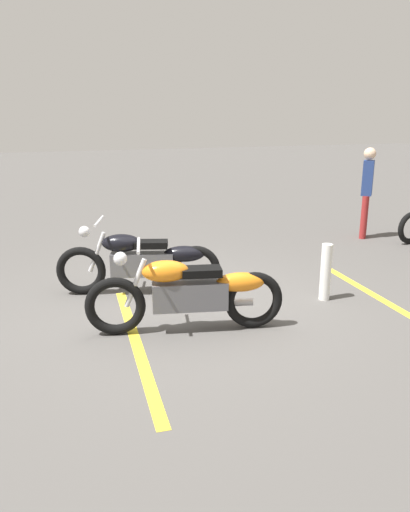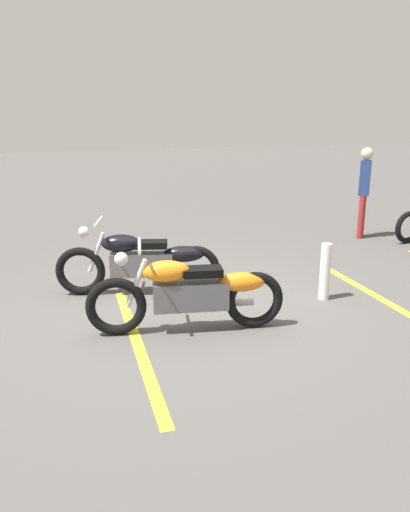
{
  "view_description": "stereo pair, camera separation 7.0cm",
  "coord_description": "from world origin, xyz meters",
  "px_view_note": "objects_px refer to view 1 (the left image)",
  "views": [
    {
      "loc": [
        -1.83,
        -5.58,
        2.36
      ],
      "look_at": [
        0.28,
        0.0,
        0.65
      ],
      "focal_mm": 34.42,
      "sensor_mm": 36.0,
      "label": 1
    },
    {
      "loc": [
        -1.9,
        -5.56,
        2.36
      ],
      "look_at": [
        0.28,
        0.0,
        0.65
      ],
      "focal_mm": 34.42,
      "sensor_mm": 36.0,
      "label": 2
    }
  ],
  "objects_px": {
    "bystander_near_row": "(367,188)",
    "bollard_post": "(326,272)",
    "motorcycle_dark_foreground": "(143,261)",
    "motorcycle_bright_foreground": "(191,292)"
  },
  "relations": [
    {
      "from": "motorcycle_dark_foreground",
      "to": "bystander_near_row",
      "type": "xyz_separation_m",
      "value": [
        4.9,
        1.58,
        0.53
      ]
    },
    {
      "from": "bystander_near_row",
      "to": "motorcycle_bright_foreground",
      "type": "bearing_deg",
      "value": 74.19
    },
    {
      "from": "bystander_near_row",
      "to": "motorcycle_dark_foreground",
      "type": "bearing_deg",
      "value": 59.8
    },
    {
      "from": "motorcycle_dark_foreground",
      "to": "bollard_post",
      "type": "relative_size",
      "value": 2.82
    },
    {
      "from": "motorcycle_dark_foreground",
      "to": "bollard_post",
      "type": "bearing_deg",
      "value": 172.54
    },
    {
      "from": "bystander_near_row",
      "to": "bollard_post",
      "type": "xyz_separation_m",
      "value": [
        -2.7,
        -2.67,
        -0.61
      ]
    },
    {
      "from": "bystander_near_row",
      "to": "bollard_post",
      "type": "relative_size",
      "value": 2.33
    },
    {
      "from": "motorcycle_dark_foreground",
      "to": "bystander_near_row",
      "type": "bearing_deg",
      "value": -143.32
    },
    {
      "from": "motorcycle_bright_foreground",
      "to": "bystander_near_row",
      "type": "relative_size",
      "value": 1.23
    },
    {
      "from": "bollard_post",
      "to": "motorcycle_dark_foreground",
      "type": "bearing_deg",
      "value": 153.78
    }
  ]
}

